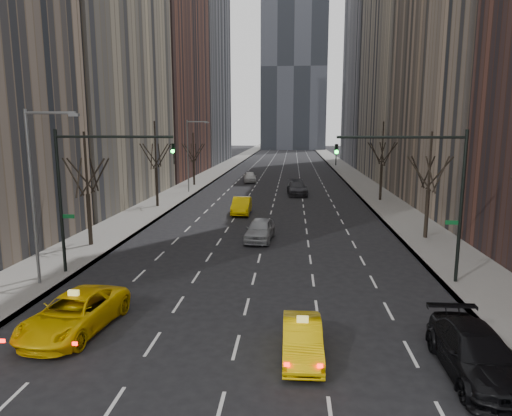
% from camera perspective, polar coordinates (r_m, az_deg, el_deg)
% --- Properties ---
extents(ground, '(400.00, 400.00, 0.00)m').
position_cam_1_polar(ground, '(14.73, -4.60, -24.01)').
color(ground, black).
rests_on(ground, ground).
extents(sidewalk_left, '(4.50, 320.00, 0.15)m').
position_cam_1_polar(sidewalk_left, '(83.68, -5.28, 4.39)').
color(sidewalk_left, slate).
rests_on(sidewalk_left, ground).
extents(sidewalk_right, '(4.50, 320.00, 0.15)m').
position_cam_1_polar(sidewalk_right, '(83.07, 11.66, 4.19)').
color(sidewalk_right, slate).
rests_on(sidewalk_right, ground).
extents(bld_left_far, '(14.00, 28.00, 44.00)m').
position_cam_1_polar(bld_left_far, '(82.67, -12.76, 19.38)').
color(bld_left_far, brown).
rests_on(bld_left_far, ground).
extents(bld_left_deep, '(14.00, 30.00, 60.00)m').
position_cam_1_polar(bld_left_deep, '(112.70, -8.10, 21.07)').
color(bld_left_deep, slate).
rests_on(bld_left_deep, ground).
extents(bld_right_far, '(14.00, 28.00, 50.00)m').
position_cam_1_polar(bld_right_far, '(80.26, 19.95, 21.52)').
color(bld_right_far, tan).
rests_on(bld_right_far, ground).
extents(bld_right_deep, '(14.00, 30.00, 58.00)m').
position_cam_1_polar(bld_right_deep, '(110.76, 15.64, 20.48)').
color(bld_right_deep, slate).
rests_on(bld_right_deep, ground).
extents(tree_lw_b, '(3.36, 3.50, 7.82)m').
position_cam_1_polar(tree_lw_b, '(33.47, -20.28, 1.65)').
color(tree_lw_b, black).
rests_on(tree_lw_b, ground).
extents(tree_lw_c, '(3.36, 3.50, 8.74)m').
position_cam_1_polar(tree_lw_c, '(48.32, -12.37, 4.81)').
color(tree_lw_c, black).
rests_on(tree_lw_c, ground).
extents(tree_lw_d, '(3.36, 3.50, 7.36)m').
position_cam_1_polar(tree_lw_d, '(65.73, -7.80, 5.86)').
color(tree_lw_d, black).
rests_on(tree_lw_d, ground).
extents(tree_rw_b, '(3.36, 3.50, 7.82)m').
position_cam_1_polar(tree_rw_b, '(35.75, 20.73, 2.12)').
color(tree_rw_b, black).
rests_on(tree_rw_b, ground).
extents(tree_rw_c, '(3.36, 3.50, 8.74)m').
position_cam_1_polar(tree_rw_c, '(53.15, 15.43, 5.14)').
color(tree_rw_c, black).
rests_on(tree_rw_c, ground).
extents(traffic_mast_left, '(6.69, 0.39, 8.00)m').
position_cam_1_polar(traffic_mast_left, '(26.64, -20.23, 3.49)').
color(traffic_mast_left, black).
rests_on(traffic_mast_left, ground).
extents(traffic_mast_right, '(6.69, 0.39, 8.00)m').
position_cam_1_polar(traffic_mast_right, '(25.20, 20.86, 3.11)').
color(traffic_mast_right, black).
rests_on(traffic_mast_right, ground).
extents(streetlight_near, '(2.83, 0.22, 9.00)m').
position_cam_1_polar(streetlight_near, '(25.67, -25.62, 3.19)').
color(streetlight_near, slate).
rests_on(streetlight_near, ground).
extents(streetlight_far, '(2.83, 0.22, 9.00)m').
position_cam_1_polar(streetlight_far, '(58.54, -8.20, 7.37)').
color(streetlight_far, slate).
rests_on(streetlight_far, ground).
extents(taxi_suv, '(3.15, 5.77, 1.53)m').
position_cam_1_polar(taxi_suv, '(20.46, -21.75, -12.13)').
color(taxi_suv, '#EBBC04').
rests_on(taxi_suv, ground).
extents(taxi_sedan, '(1.46, 4.04, 1.33)m').
position_cam_1_polar(taxi_sedan, '(17.29, 5.79, -16.01)').
color(taxi_sedan, '#EDBC05').
rests_on(taxi_sedan, ground).
extents(silver_sedan_ahead, '(2.29, 4.86, 1.61)m').
position_cam_1_polar(silver_sedan_ahead, '(33.72, 0.50, -2.71)').
color(silver_sedan_ahead, '#979A9E').
rests_on(silver_sedan_ahead, ground).
extents(parked_suv_black, '(2.20, 5.41, 1.57)m').
position_cam_1_polar(parked_suv_black, '(17.61, 25.82, -16.08)').
color(parked_suv_black, black).
rests_on(parked_suv_black, ground).
extents(far_taxi, '(1.74, 4.83, 1.58)m').
position_cam_1_polar(far_taxi, '(44.05, -1.81, 0.29)').
color(far_taxi, yellow).
rests_on(far_taxi, ground).
extents(far_suv_grey, '(2.77, 5.91, 1.67)m').
position_cam_1_polar(far_suv_grey, '(56.63, 5.17, 2.48)').
color(far_suv_grey, '#2D2D32').
rests_on(far_suv_grey, ground).
extents(far_car_white, '(2.39, 4.84, 1.59)m').
position_cam_1_polar(far_car_white, '(69.77, -0.77, 3.91)').
color(far_car_white, silver).
rests_on(far_car_white, ground).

